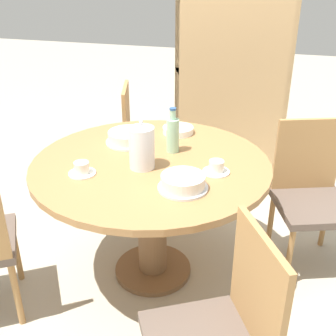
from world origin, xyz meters
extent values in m
plane|color=#B2A893|center=(0.00, 0.00, 0.00)|extent=(14.00, 14.00, 0.00)
cylinder|color=brown|center=(0.00, 0.00, 0.01)|extent=(0.46, 0.46, 0.03)
cylinder|color=brown|center=(0.00, 0.00, 0.37)|extent=(0.17, 0.17, 0.68)
cylinder|color=#9E7042|center=(0.00, 0.00, 0.73)|extent=(1.28, 1.28, 0.04)
cylinder|color=#A87A47|center=(-0.74, -0.28, 0.20)|extent=(0.03, 0.03, 0.40)
cylinder|color=#A87A47|center=(-0.54, -0.58, 0.20)|extent=(0.03, 0.03, 0.40)
cube|color=#A87A47|center=(0.64, -0.73, 0.67)|extent=(0.22, 0.36, 0.45)
cylinder|color=#A87A47|center=(0.78, 0.09, 0.20)|extent=(0.03, 0.03, 0.40)
cylinder|color=#A87A47|center=(0.66, 0.43, 0.20)|extent=(0.03, 0.03, 0.40)
cylinder|color=#A87A47|center=(1.00, 0.56, 0.20)|extent=(0.03, 0.03, 0.40)
cube|color=brown|center=(0.89, 0.33, 0.42)|extent=(0.54, 0.54, 0.04)
cube|color=#A87A47|center=(0.82, 0.51, 0.67)|extent=(0.38, 0.16, 0.45)
cylinder|color=#A87A47|center=(-0.05, 0.79, 0.20)|extent=(0.03, 0.03, 0.40)
cylinder|color=#A87A47|center=(-0.16, 1.13, 0.20)|extent=(0.03, 0.03, 0.40)
cylinder|color=#A87A47|center=(-0.40, 0.68, 0.20)|extent=(0.03, 0.03, 0.40)
cylinder|color=#A87A47|center=(-0.50, 1.03, 0.20)|extent=(0.03, 0.03, 0.40)
cube|color=brown|center=(-0.28, 0.91, 0.42)|extent=(0.52, 0.52, 0.04)
cube|color=#A87A47|center=(-0.47, 0.85, 0.67)|extent=(0.14, 0.39, 0.45)
cube|color=tan|center=(0.67, 1.70, 0.88)|extent=(0.04, 0.28, 1.77)
cube|color=tan|center=(-0.26, 1.70, 0.88)|extent=(0.04, 0.28, 1.77)
cube|color=tan|center=(0.20, 1.56, 0.88)|extent=(0.97, 0.02, 1.77)
cube|color=tan|center=(0.20, 1.70, 0.02)|extent=(0.90, 0.27, 0.04)
cube|color=tan|center=(0.20, 1.70, 0.59)|extent=(0.90, 0.27, 0.04)
cube|color=tan|center=(0.20, 1.70, 1.18)|extent=(0.90, 0.27, 0.04)
cube|color=gold|center=(0.44, 1.68, 0.29)|extent=(0.43, 0.21, 0.50)
cube|color=#703384|center=(-0.03, 1.68, 0.28)|extent=(0.43, 0.21, 0.49)
cube|color=#B72D28|center=(0.46, 1.68, 0.83)|extent=(0.39, 0.21, 0.45)
cube|color=teal|center=(-0.05, 1.68, 0.85)|extent=(0.39, 0.21, 0.47)
cube|color=teal|center=(-0.06, 1.68, 1.42)|extent=(0.37, 0.21, 0.44)
cylinder|color=silver|center=(-0.02, -0.08, 0.86)|extent=(0.13, 0.13, 0.22)
cone|color=silver|center=(-0.02, -0.08, 0.98)|extent=(0.12, 0.12, 0.02)
sphere|color=silver|center=(-0.02, -0.08, 1.00)|extent=(0.02, 0.02, 0.02)
cylinder|color=#99C6A3|center=(0.08, 0.16, 0.84)|extent=(0.07, 0.07, 0.19)
cylinder|color=#99C6A3|center=(0.08, 0.16, 0.96)|extent=(0.03, 0.03, 0.05)
cylinder|color=#2D5184|center=(0.08, 0.16, 1.00)|extent=(0.04, 0.04, 0.01)
cylinder|color=silver|center=(-0.21, 0.21, 0.75)|extent=(0.26, 0.26, 0.01)
cylinder|color=silver|center=(-0.21, 0.21, 0.79)|extent=(0.23, 0.23, 0.06)
cylinder|color=silver|center=(0.24, -0.24, 0.75)|extent=(0.24, 0.24, 0.01)
cylinder|color=silver|center=(0.24, -0.24, 0.79)|extent=(0.21, 0.21, 0.06)
cylinder|color=white|center=(0.36, -0.03, 0.75)|extent=(0.14, 0.14, 0.01)
cylinder|color=silver|center=(0.36, -0.03, 0.78)|extent=(0.08, 0.08, 0.06)
cylinder|color=white|center=(-0.29, -0.23, 0.75)|extent=(0.14, 0.14, 0.01)
cylinder|color=silver|center=(-0.29, -0.23, 0.78)|extent=(0.08, 0.08, 0.06)
cylinder|color=white|center=(0.04, 0.43, 0.75)|extent=(0.19, 0.19, 0.01)
cylinder|color=white|center=(0.04, 0.43, 0.76)|extent=(0.19, 0.19, 0.01)
cylinder|color=white|center=(0.04, 0.43, 0.77)|extent=(0.19, 0.19, 0.01)
cylinder|color=white|center=(0.04, 0.43, 0.78)|extent=(0.19, 0.19, 0.01)
camera|label=1|loc=(0.64, -1.93, 1.72)|focal=45.00mm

